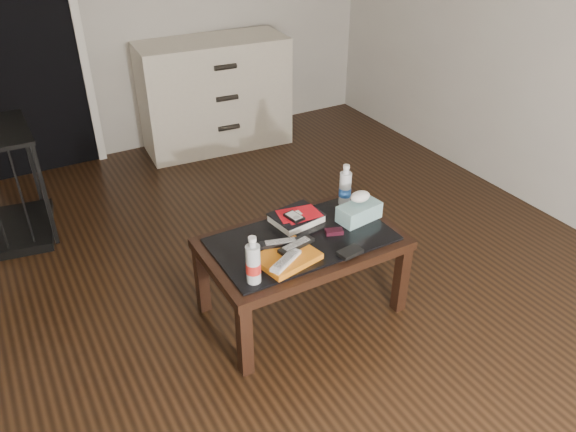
# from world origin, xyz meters

# --- Properties ---
(ground) EXTENTS (5.00, 5.00, 0.00)m
(ground) POSITION_xyz_m (0.00, 0.00, 0.00)
(ground) COLOR black
(ground) RESTS_ON ground
(room_shell) EXTENTS (5.00, 5.00, 5.00)m
(room_shell) POSITION_xyz_m (0.00, 0.00, 1.62)
(room_shell) COLOR beige
(room_shell) RESTS_ON ground
(doorway) EXTENTS (0.90, 0.08, 2.07)m
(doorway) POSITION_xyz_m (-0.40, 2.47, 1.02)
(doorway) COLOR black
(doorway) RESTS_ON ground
(coffee_table) EXTENTS (1.00, 0.60, 0.46)m
(coffee_table) POSITION_xyz_m (0.50, 0.02, 0.40)
(coffee_table) COLOR black
(coffee_table) RESTS_ON ground
(dresser) EXTENTS (1.24, 0.59, 0.90)m
(dresser) POSITION_xyz_m (0.97, 2.23, 0.45)
(dresser) COLOR beige
(dresser) RESTS_ON ground
(magazines) EXTENTS (0.32, 0.26, 0.03)m
(magazines) POSITION_xyz_m (0.34, -0.11, 0.48)
(magazines) COLOR orange
(magazines) RESTS_ON coffee_table
(remote_silver) EXTENTS (0.20, 0.14, 0.02)m
(remote_silver) POSITION_xyz_m (0.31, -0.15, 0.50)
(remote_silver) COLOR silver
(remote_silver) RESTS_ON magazines
(remote_black_front) EXTENTS (0.21, 0.09, 0.02)m
(remote_black_front) POSITION_xyz_m (0.41, -0.07, 0.50)
(remote_black_front) COLOR black
(remote_black_front) RESTS_ON magazines
(remote_black_back) EXTENTS (0.21, 0.11, 0.02)m
(remote_black_back) POSITION_xyz_m (0.35, -0.01, 0.50)
(remote_black_back) COLOR black
(remote_black_back) RESTS_ON magazines
(textbook) EXTENTS (0.27, 0.23, 0.05)m
(textbook) POSITION_xyz_m (0.55, 0.17, 0.48)
(textbook) COLOR black
(textbook) RESTS_ON coffee_table
(dvd_mailers) EXTENTS (0.21, 0.17, 0.01)m
(dvd_mailers) POSITION_xyz_m (0.55, 0.17, 0.51)
(dvd_mailers) COLOR red
(dvd_mailers) RESTS_ON textbook
(ipod) EXTENTS (0.08, 0.11, 0.02)m
(ipod) POSITION_xyz_m (0.52, 0.13, 0.52)
(ipod) COLOR black
(ipod) RESTS_ON dvd_mailers
(flip_phone) EXTENTS (0.10, 0.07, 0.02)m
(flip_phone) POSITION_xyz_m (0.66, -0.02, 0.47)
(flip_phone) COLOR black
(flip_phone) RESTS_ON coffee_table
(wallet) EXTENTS (0.13, 0.08, 0.02)m
(wallet) POSITION_xyz_m (0.63, -0.21, 0.47)
(wallet) COLOR black
(wallet) RESTS_ON coffee_table
(water_bottle_left) EXTENTS (0.08, 0.08, 0.24)m
(water_bottle_left) POSITION_xyz_m (0.13, -0.17, 0.58)
(water_bottle_left) COLOR #B3B9BE
(water_bottle_left) RESTS_ON coffee_table
(water_bottle_right) EXTENTS (0.07, 0.07, 0.24)m
(water_bottle_right) POSITION_xyz_m (0.88, 0.20, 0.58)
(water_bottle_right) COLOR silver
(water_bottle_right) RESTS_ON coffee_table
(tissue_box) EXTENTS (0.24, 0.15, 0.09)m
(tissue_box) POSITION_xyz_m (0.85, 0.03, 0.51)
(tissue_box) COLOR teal
(tissue_box) RESTS_ON coffee_table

